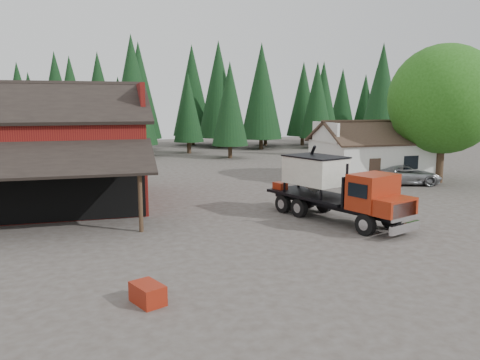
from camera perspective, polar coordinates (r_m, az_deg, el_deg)
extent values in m
plane|color=#433B34|center=(21.39, 3.74, -6.64)|extent=(120.00, 120.00, 0.00)
cube|color=maroon|center=(29.82, -23.61, 2.02)|extent=(12.00, 10.00, 5.00)
cube|color=black|center=(27.16, -24.78, 8.72)|extent=(12.80, 5.53, 2.35)
cube|color=black|center=(32.12, -23.44, 8.76)|extent=(12.80, 5.53, 2.35)
cube|color=maroon|center=(29.43, -12.26, 9.33)|extent=(0.25, 7.00, 2.00)
cube|color=black|center=(23.24, -25.85, 2.27)|extent=(12.40, 3.53, 1.44)
cylinder|color=#382619|center=(21.96, -12.04, -2.65)|extent=(0.20, 0.20, 2.80)
cube|color=black|center=(24.94, -25.03, -0.51)|extent=(11.70, 0.08, 3.90)
cube|color=silver|center=(38.27, 15.65, 2.37)|extent=(8.00, 6.00, 3.00)
cube|color=#38281E|center=(36.82, 17.02, 5.57)|extent=(8.60, 3.42, 1.80)
cube|color=#38281E|center=(39.37, 14.65, 5.88)|extent=(8.60, 3.42, 1.80)
cube|color=silver|center=(36.15, 10.36, 5.76)|extent=(0.20, 4.20, 1.50)
cube|color=silver|center=(40.33, 20.66, 5.66)|extent=(0.20, 4.20, 1.50)
cube|color=#38281E|center=(35.01, 16.09, 0.91)|extent=(0.90, 0.06, 2.00)
cube|color=black|center=(36.61, 20.13, 2.01)|extent=(1.20, 0.06, 1.00)
cylinder|color=#382619|center=(38.14, 23.15, 2.10)|extent=(0.60, 0.60, 3.20)
sphere|color=#215413|center=(37.91, 23.60, 9.01)|extent=(8.00, 8.00, 8.00)
sphere|color=#215413|center=(37.80, 21.29, 7.33)|extent=(4.40, 4.40, 4.40)
sphere|color=#215413|center=(37.94, 25.45, 7.52)|extent=(4.80, 4.80, 4.80)
cylinder|color=#382619|center=(51.29, -1.21, 3.58)|extent=(0.44, 0.44, 1.60)
cone|color=black|center=(51.04, -1.23, 9.29)|extent=(3.96, 3.96, 9.00)
cylinder|color=#382619|center=(54.06, 16.58, 3.49)|extent=(0.44, 0.44, 1.60)
cone|color=black|center=(53.83, 16.88, 9.96)|extent=(4.84, 4.84, 11.00)
cylinder|color=#382619|center=(53.68, -12.72, 3.61)|extent=(0.44, 0.44, 1.60)
cone|color=black|center=(53.47, -12.98, 10.67)|extent=(5.28, 5.28, 12.00)
cylinder|color=black|center=(21.85, 15.05, -5.27)|extent=(0.64, 1.03, 0.98)
cylinder|color=black|center=(23.31, 17.93, -4.50)|extent=(0.64, 1.03, 0.98)
cylinder|color=black|center=(24.65, 7.22, -3.39)|extent=(0.64, 1.03, 0.98)
cylinder|color=black|center=(25.95, 10.22, -2.82)|extent=(0.64, 1.03, 0.98)
cylinder|color=black|center=(25.54, 5.28, -2.91)|extent=(0.64, 1.03, 0.98)
cylinder|color=black|center=(26.80, 8.27, -2.39)|extent=(0.64, 1.03, 0.98)
cube|color=black|center=(24.26, 11.18, -2.83)|extent=(3.63, 7.53, 0.36)
cube|color=silver|center=(21.80, 19.45, -5.52)|extent=(1.98, 0.88, 0.40)
cube|color=silver|center=(21.69, 19.36, -3.65)|extent=(1.62, 0.68, 0.80)
cube|color=maroon|center=(21.96, 18.22, -3.08)|extent=(2.29, 1.80, 0.76)
cube|color=maroon|center=(22.53, 15.88, -1.38)|extent=(2.54, 2.18, 1.65)
cube|color=black|center=(22.07, 17.38, -0.96)|extent=(1.78, 0.73, 0.80)
cylinder|color=black|center=(22.26, 12.89, -0.11)|extent=(0.16, 0.16, 1.61)
cube|color=black|center=(23.08, 14.12, -1.17)|extent=(2.09, 0.87, 1.43)
cube|color=black|center=(25.05, 9.08, -1.83)|extent=(3.96, 5.65, 0.14)
cube|color=silver|center=(24.83, 9.16, 1.17)|extent=(2.96, 3.48, 1.43)
cone|color=silver|center=(24.97, 9.11, -0.86)|extent=(2.53, 2.53, 0.63)
cube|color=black|center=(24.74, 9.20, 2.85)|extent=(3.08, 3.60, 0.07)
cylinder|color=black|center=(26.09, 8.01, 1.38)|extent=(0.36, 1.98, 2.73)
cube|color=maroon|center=(26.16, 4.92, -0.72)|extent=(0.75, 0.86, 0.40)
cylinder|color=silver|center=(23.89, 16.17, -3.43)|extent=(0.78, 1.01, 0.50)
imported|color=#9A9CA1|center=(36.44, 19.39, 0.63)|extent=(5.69, 3.83, 1.45)
cube|color=maroon|center=(14.50, -11.18, -13.43)|extent=(1.09, 1.29, 0.60)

